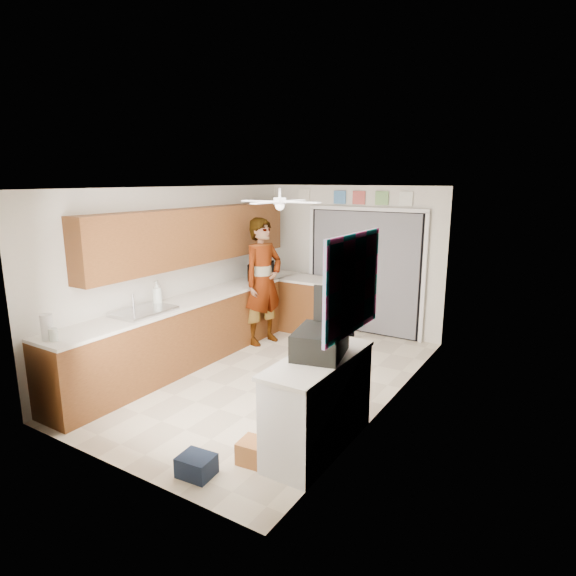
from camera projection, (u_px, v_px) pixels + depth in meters
The scene contains 39 objects.
floor at pixel (272, 377), 6.49m from camera, with size 5.00×5.00×0.00m, color beige.
ceiling at pixel (271, 188), 5.93m from camera, with size 5.00×5.00×0.00m, color white.
wall_back at pixel (352, 259), 8.28m from camera, with size 3.20×3.20×0.00m, color beige.
wall_front at pixel (111, 340), 4.14m from camera, with size 3.20×3.20×0.00m, color beige.
wall_left at pixel (181, 274), 7.03m from camera, with size 5.00×5.00×0.00m, color beige.
wall_right at pixel (390, 303), 5.39m from camera, with size 5.00×5.00×0.00m, color beige.
left_base_cabinets at pixel (199, 329), 7.06m from camera, with size 0.60×4.80×0.90m, color brown.
left_countertop at pixel (198, 298), 6.95m from camera, with size 0.62×4.80×0.04m, color white.
upper_cabinets at pixel (197, 236), 6.99m from camera, with size 0.32×4.00×0.80m, color brown.
sink_basin at pixel (144, 312), 6.11m from camera, with size 0.50×0.76×0.06m, color silver.
faucet at pixel (133, 303), 6.19m from camera, with size 0.03×0.03×0.22m, color silver.
peninsula_base at pixel (312, 307), 8.30m from camera, with size 1.00×0.60×0.90m, color brown.
peninsula_top at pixel (313, 280), 8.20m from camera, with size 1.04×0.64×0.04m, color white.
back_opening_recess at pixel (365, 273), 8.17m from camera, with size 2.00×0.06×2.10m, color black.
curtain_panel at pixel (364, 273), 8.14m from camera, with size 1.90×0.03×2.05m, color gray.
door_trim_left at pixel (311, 267), 8.67m from camera, with size 0.06×0.04×2.10m, color white.
door_trim_right at pixel (424, 279), 7.62m from camera, with size 0.06×0.04×2.10m, color white.
door_trim_head at pixel (366, 209), 7.91m from camera, with size 2.10×0.04×0.06m, color white.
header_frame_1 at pixel (340, 197), 8.15m from camera, with size 0.22×0.02×0.22m, color #467EBA.
header_frame_2 at pixel (359, 198), 7.97m from camera, with size 0.22×0.02×0.22m, color #BB4B46.
header_frame_3 at pixel (382, 198), 7.77m from camera, with size 0.22×0.02×0.22m, color #72A65F.
header_frame_4 at pixel (406, 199), 7.56m from camera, with size 0.22×0.02×0.22m, color silver.
route66_sign at pixel (304, 196), 8.51m from camera, with size 0.22×0.02×0.26m, color silver.
right_counter_base at pixel (319, 405), 4.70m from camera, with size 0.50×1.40×0.90m, color white.
right_counter_top at pixel (319, 359), 4.60m from camera, with size 0.54×1.44×0.04m, color white.
abstract_painting at pixel (353, 284), 4.48m from camera, with size 0.03×1.15×0.95m, color #FF5DC7.
ceiling_fan at pixel (280, 202), 6.14m from camera, with size 1.14×1.14×0.24m, color white.
microwave at pixel (261, 271), 8.12m from camera, with size 0.52×0.35×0.29m, color black.
soap_bottle at pixel (157, 293), 6.43m from camera, with size 0.13×0.13×0.34m, color silver.
jar_b at pixel (53, 335), 5.05m from camera, with size 0.09×0.09×0.13m, color silver.
paper_towel_roll at pixel (47, 327), 5.08m from camera, with size 0.13×0.13×0.27m, color white.
suitcase at pixel (320, 342), 4.63m from camera, with size 0.45×0.60×0.26m, color black.
suitcase_rim at pixel (320, 353), 4.65m from camera, with size 0.44×0.58×0.02m, color yellow.
suitcase_lid at pixel (334, 311), 4.81m from camera, with size 0.42×0.03×0.50m, color black.
cardboard_box at pixel (257, 452), 4.49m from camera, with size 0.34×0.26×0.22m, color #B16737.
navy_crate at pixel (196, 466), 4.31m from camera, with size 0.31×0.26×0.19m, color black.
cabinet_door_panel at pixel (313, 342), 7.07m from camera, with size 0.36×0.03×0.54m, color brown.
man at pixel (263, 282), 7.64m from camera, with size 0.74×0.48×2.02m, color white.
dog at pixel (313, 344), 7.15m from camera, with size 0.23×0.53×0.42m, color black.
Camera 1 is at (3.38, -5.04, 2.61)m, focal length 30.00 mm.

